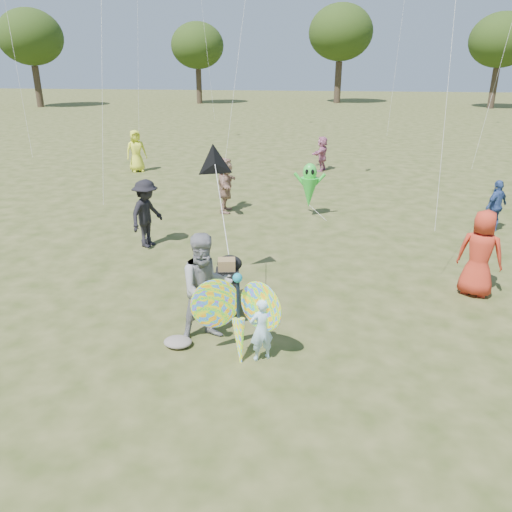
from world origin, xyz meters
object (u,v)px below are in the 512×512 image
Objects in this scene: crowd_j at (322,154)px; jogging_stroller at (228,279)px; crowd_d at (225,185)px; alien_kite at (309,187)px; child_girl at (261,330)px; crowd_b at (147,214)px; adult_man at (206,288)px; crowd_c at (496,206)px; crowd_g at (136,151)px; butterfly_kite at (239,317)px; crowd_a at (480,254)px.

crowd_j is 1.42× the size of jogging_stroller.
alien_kite is at bearing -98.29° from crowd_d.
alien_kite reaches higher than jogging_stroller.
alien_kite is (0.44, 8.47, 0.40)m from child_girl.
crowd_b is 1.01× the size of crowd_d.
crowd_c is (6.97, 7.19, -0.24)m from adult_man.
crowd_g is 1.07× the size of butterfly_kite.
adult_man is 1.11× the size of crowd_d.
crowd_d is (-8.26, 0.93, 0.14)m from crowd_c.
adult_man is 1.10× the size of crowd_b.
alien_kite is at bearing 67.24° from jogging_stroller.
child_girl is 0.61× the size of crowd_g.
child_girl is 6.33m from crowd_b.
child_girl is 0.61× the size of crowd_b.
crowd_d reaches higher than alien_kite.
adult_man is 15.38m from crowd_g.
crowd_j is at bearing -51.68° from crowd_a.
crowd_a reaches higher than alien_kite.
child_girl is 8.97m from crowd_d.
butterfly_kite is at bearing 9.95° from crowd_c.
butterfly_kite is at bearing -31.45° from child_girl.
crowd_j reaches higher than child_girl.
jogging_stroller is (2.84, -3.25, -0.31)m from crowd_b.
crowd_d is (1.42, 3.58, -0.01)m from crowd_b.
crowd_c is 9.59m from crowd_j.
adult_man is at bearing 13.50° from crowd_j.
crowd_j is at bearing -27.79° from crowd_d.
crowd_g is at bearing -60.72° from crowd_j.
crowd_d is at bearing 90.49° from jogging_stroller.
crowd_d is 7.82m from crowd_g.
jogging_stroller is at bearing 106.44° from butterfly_kite.
crowd_a is at bearing -77.47° from crowd_g.
crowd_b is 1.67× the size of jogging_stroller.
butterfly_kite is at bearing -95.56° from alien_kite.
jogging_stroller is (0.13, 1.29, -0.40)m from adult_man.
butterfly_kite is (0.67, -0.52, -0.24)m from adult_man.
crowd_a is at bearing -4.48° from adult_man.
alien_kite is (1.49, 7.94, -0.04)m from adult_man.
crowd_j is (-5.19, 8.07, 0.01)m from crowd_c.
crowd_c is at bearing 15.10° from adult_man.
crowd_j is 15.81m from butterfly_kite.
butterfly_kite is (-1.11, -15.77, -0.01)m from crowd_j.
crowd_j is at bearing 72.04° from jogging_stroller.
child_girl is 15.81m from crowd_j.
crowd_c is (5.92, 7.72, 0.21)m from child_girl.
crowd_b is 1.18× the size of crowd_j.
crowd_a is 6.54m from alien_kite.
adult_man is at bearing -132.41° from crowd_b.
adult_man reaches higher than crowd_j.
crowd_b is 5.40m from alien_kite.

